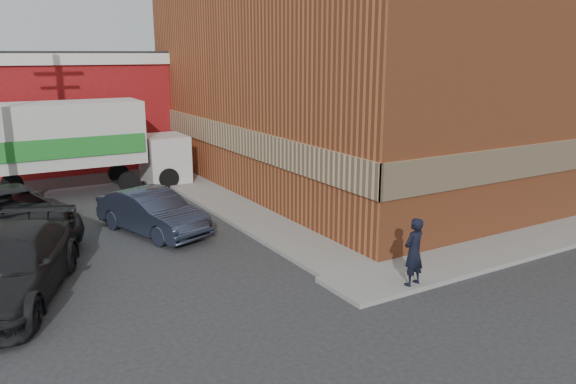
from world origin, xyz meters
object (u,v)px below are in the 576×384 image
brick_building (375,72)px  box_truck (86,140)px  suv_b (10,267)px  sedan (152,212)px  suv_a (12,215)px  man (414,252)px

brick_building → box_truck: size_ratio=2.44×
suv_b → box_truck: 10.55m
sedan → box_truck: box_truck is taller
brick_building → box_truck: 12.56m
brick_building → suv_b: (-15.54, -6.27, -3.90)m
brick_building → sedan: bearing=-164.3°
sedan → suv_a: suv_a is taller
sedan → man: bearing=-80.0°
brick_building → suv_b: 17.20m
man → suv_b: man is taller
man → suv_b: size_ratio=0.31×
man → sedan: man is taller
man → suv_b: (-8.30, 4.28, -0.17)m
suv_a → box_truck: box_truck is taller
man → suv_a: man is taller
brick_building → suv_a: 15.65m
suv_a → suv_b: bearing=-109.9°
man → brick_building: bearing=-134.6°
suv_b → box_truck: bearing=91.8°
brick_building → box_truck: bearing=163.4°
man → suv_a: bearing=-59.0°
man → sedan: 8.41m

